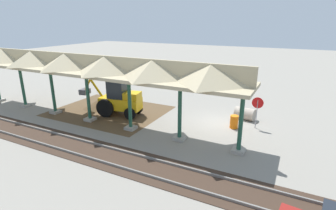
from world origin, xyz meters
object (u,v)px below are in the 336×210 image
at_px(backhoe, 119,99).
at_px(concrete_pipe, 245,114).
at_px(stop_sign, 257,106).
at_px(traffic_barrel, 234,122).

distance_m(backhoe, concrete_pipe, 9.69).
distance_m(stop_sign, backhoe, 10.23).
distance_m(stop_sign, traffic_barrel, 1.87).
relative_size(stop_sign, traffic_barrel, 2.45).
relative_size(stop_sign, backhoe, 0.43).
height_order(stop_sign, concrete_pipe, stop_sign).
bearing_deg(backhoe, stop_sign, -168.23).
distance_m(backhoe, traffic_barrel, 8.84).
xyz_separation_m(backhoe, traffic_barrel, (-8.68, -1.41, -0.82)).
bearing_deg(stop_sign, backhoe, 11.77).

